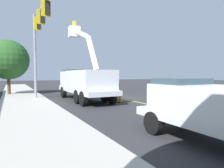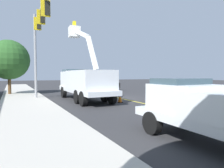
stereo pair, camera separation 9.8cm
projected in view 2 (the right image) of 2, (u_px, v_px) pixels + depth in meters
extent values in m
plane|color=#2D2D30|center=(120.00, 98.00, 17.91)|extent=(120.00, 120.00, 0.00)
cube|color=#B2ADA3|center=(27.00, 104.00, 14.27)|extent=(60.10, 7.80, 0.12)
cube|color=yellow|center=(120.00, 98.00, 17.91)|extent=(49.89, 3.67, 0.01)
cube|color=silver|center=(85.00, 90.00, 16.44)|extent=(8.36, 3.07, 0.36)
cube|color=silver|center=(76.00, 80.00, 18.73)|extent=(2.78, 2.53, 1.60)
cube|color=#384C56|center=(75.00, 73.00, 18.87)|extent=(1.95, 2.22, 0.64)
cube|color=silver|center=(89.00, 82.00, 15.53)|extent=(5.41, 2.86, 1.80)
cube|color=white|center=(92.00, 53.00, 14.59)|extent=(1.47, 0.60, 2.67)
cube|color=white|center=(81.00, 33.00, 15.94)|extent=(2.49, 0.84, 1.19)
cube|color=white|center=(74.00, 32.00, 16.89)|extent=(0.90, 0.90, 0.90)
cube|color=yellow|center=(74.00, 25.00, 16.86)|extent=(0.36, 0.24, 0.60)
cylinder|color=black|center=(64.00, 92.00, 18.49)|extent=(1.06, 0.41, 1.04)
cylinder|color=black|center=(86.00, 91.00, 19.52)|extent=(1.06, 0.41, 1.04)
cylinder|color=black|center=(78.00, 97.00, 14.63)|extent=(1.06, 0.41, 1.04)
cylinder|color=black|center=(105.00, 95.00, 15.67)|extent=(1.06, 0.41, 1.04)
cylinder|color=black|center=(83.00, 99.00, 13.47)|extent=(1.06, 0.41, 1.04)
cylinder|color=black|center=(112.00, 97.00, 14.50)|extent=(1.06, 0.41, 1.04)
cube|color=silver|center=(216.00, 122.00, 5.94)|extent=(5.73, 2.49, 0.30)
cube|color=silver|center=(184.00, 99.00, 7.00)|extent=(2.15, 2.07, 1.10)
cube|color=#384C56|center=(180.00, 86.00, 7.15)|extent=(1.46, 1.85, 0.56)
cylinder|color=black|center=(152.00, 123.00, 7.16)|extent=(0.86, 0.36, 0.84)
cylinder|color=black|center=(188.00, 118.00, 8.02)|extent=(0.86, 0.36, 0.84)
cube|color=black|center=(105.00, 85.00, 26.50)|extent=(4.92, 2.23, 0.70)
cube|color=#384C56|center=(105.00, 80.00, 26.60)|extent=(3.56, 1.91, 0.60)
cylinder|color=black|center=(117.00, 89.00, 25.46)|extent=(0.70, 0.29, 0.68)
cylinder|color=black|center=(105.00, 89.00, 24.68)|extent=(0.70, 0.29, 0.68)
cylinder|color=black|center=(106.00, 87.00, 28.36)|extent=(0.70, 0.29, 0.68)
cylinder|color=black|center=(95.00, 88.00, 27.57)|extent=(0.70, 0.29, 0.68)
cube|color=black|center=(172.00, 115.00, 10.45)|extent=(0.40, 0.40, 0.04)
cone|color=orange|center=(172.00, 108.00, 10.43)|extent=(0.32, 0.32, 0.73)
cylinder|color=white|center=(172.00, 107.00, 10.43)|extent=(0.20, 0.20, 0.08)
cube|color=black|center=(120.00, 102.00, 15.20)|extent=(0.40, 0.40, 0.04)
cone|color=orange|center=(120.00, 97.00, 15.18)|extent=(0.32, 0.32, 0.80)
cylinder|color=white|center=(120.00, 96.00, 15.18)|extent=(0.20, 0.20, 0.08)
cube|color=black|center=(86.00, 94.00, 21.18)|extent=(0.40, 0.40, 0.04)
cone|color=orange|center=(86.00, 91.00, 21.16)|extent=(0.32, 0.32, 0.75)
cylinder|color=white|center=(86.00, 90.00, 21.15)|extent=(0.20, 0.20, 0.08)
cylinder|color=gray|center=(35.00, 57.00, 17.45)|extent=(0.22, 0.22, 7.55)
cube|color=gray|center=(40.00, 11.00, 14.13)|extent=(7.14, 0.66, 0.16)
cube|color=gold|center=(38.00, 24.00, 15.52)|extent=(0.16, 0.57, 1.00)
cube|color=black|center=(39.00, 24.00, 15.56)|extent=(0.22, 0.33, 0.84)
cube|color=gold|center=(41.00, 17.00, 13.71)|extent=(0.16, 0.57, 1.00)
cube|color=black|center=(42.00, 17.00, 13.75)|extent=(0.22, 0.33, 0.84)
cube|color=gold|center=(46.00, 8.00, 11.90)|extent=(0.16, 0.57, 1.00)
cube|color=black|center=(47.00, 9.00, 11.94)|extent=(0.22, 0.33, 0.84)
cylinder|color=brown|center=(10.00, 84.00, 20.74)|extent=(0.32, 0.32, 2.29)
sphere|color=#285623|center=(9.00, 60.00, 20.61)|extent=(4.20, 4.20, 4.20)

